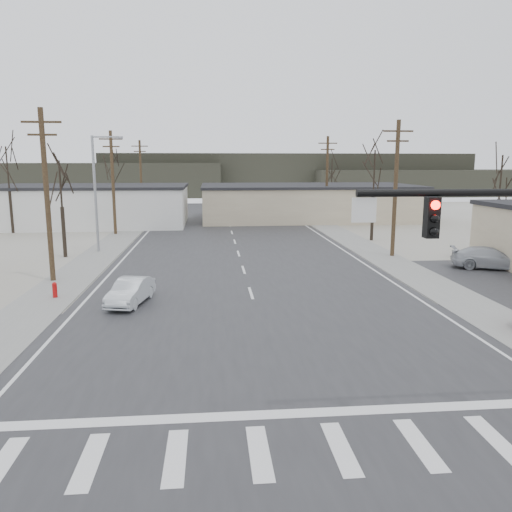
{
  "coord_description": "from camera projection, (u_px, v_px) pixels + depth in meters",
  "views": [
    {
      "loc": [
        -2.07,
        -17.9,
        6.9
      ],
      "look_at": [
        0.02,
        5.15,
        2.6
      ],
      "focal_mm": 35.0,
      "sensor_mm": 36.0,
      "label": 1
    }
  ],
  "objects": [
    {
      "name": "ground",
      "position": [
        268.0,
        348.0,
        18.97
      ],
      "size": [
        140.0,
        140.0,
        0.0
      ],
      "primitive_type": "plane",
      "color": "beige",
      "rests_on": "ground"
    },
    {
      "name": "main_road",
      "position": [
        243.0,
        267.0,
        33.65
      ],
      "size": [
        18.0,
        110.0,
        0.05
      ],
      "primitive_type": "cube",
      "color": "#2A2A2C",
      "rests_on": "ground"
    },
    {
      "name": "cross_road",
      "position": [
        268.0,
        347.0,
        18.96
      ],
      "size": [
        90.0,
        10.0,
        0.04
      ],
      "primitive_type": "cube",
      "color": "#2A2A2C",
      "rests_on": "ground"
    },
    {
      "name": "sidewalk_left",
      "position": [
        98.0,
        256.0,
        37.61
      ],
      "size": [
        3.0,
        90.0,
        0.06
      ],
      "primitive_type": "cube",
      "color": "gray",
      "rests_on": "ground"
    },
    {
      "name": "sidewalk_right",
      "position": [
        372.0,
        252.0,
        39.49
      ],
      "size": [
        3.0,
        90.0,
        0.06
      ],
      "primitive_type": "cube",
      "color": "gray",
      "rests_on": "ground"
    },
    {
      "name": "fire_hydrant",
      "position": [
        55.0,
        290.0,
        25.81
      ],
      "size": [
        0.24,
        0.24,
        0.87
      ],
      "color": "#A50C0C",
      "rests_on": "ground"
    },
    {
      "name": "building_left_far",
      "position": [
        87.0,
        205.0,
        56.3
      ],
      "size": [
        22.3,
        12.3,
        4.5
      ],
      "color": "silver",
      "rests_on": "ground"
    },
    {
      "name": "building_right_far",
      "position": [
        307.0,
        202.0,
        62.54
      ],
      "size": [
        26.3,
        14.3,
        4.3
      ],
      "color": "#BEB191",
      "rests_on": "ground"
    },
    {
      "name": "upole_left_b",
      "position": [
        47.0,
        193.0,
        28.74
      ],
      "size": [
        2.2,
        0.3,
        10.0
      ],
      "color": "#493921",
      "rests_on": "ground"
    },
    {
      "name": "upole_left_c",
      "position": [
        113.0,
        181.0,
        48.33
      ],
      "size": [
        2.2,
        0.3,
        10.0
      ],
      "color": "#493921",
      "rests_on": "ground"
    },
    {
      "name": "upole_left_d",
      "position": [
        141.0,
        176.0,
        67.91
      ],
      "size": [
        2.2,
        0.3,
        10.0
      ],
      "color": "#493921",
      "rests_on": "ground"
    },
    {
      "name": "upole_right_a",
      "position": [
        396.0,
        187.0,
        36.66
      ],
      "size": [
        2.2,
        0.3,
        10.0
      ],
      "color": "#493921",
      "rests_on": "ground"
    },
    {
      "name": "upole_right_b",
      "position": [
        327.0,
        178.0,
        58.2
      ],
      "size": [
        2.2,
        0.3,
        10.0
      ],
      "color": "#493921",
      "rests_on": "ground"
    },
    {
      "name": "streetlight_main",
      "position": [
        98.0,
        187.0,
        38.62
      ],
      "size": [
        2.4,
        0.25,
        9.0
      ],
      "color": "gray",
      "rests_on": "ground"
    },
    {
      "name": "tree_left_near",
      "position": [
        61.0,
        187.0,
        36.44
      ],
      "size": [
        3.3,
        3.3,
        7.35
      ],
      "color": "black",
      "rests_on": "ground"
    },
    {
      "name": "tree_right_mid",
      "position": [
        374.0,
        175.0,
        44.45
      ],
      "size": [
        3.74,
        3.74,
        8.33
      ],
      "color": "black",
      "rests_on": "ground"
    },
    {
      "name": "tree_left_far",
      "position": [
        113.0,
        169.0,
        61.62
      ],
      "size": [
        3.96,
        3.96,
        8.82
      ],
      "color": "black",
      "rests_on": "ground"
    },
    {
      "name": "tree_right_far",
      "position": [
        332.0,
        173.0,
        70.19
      ],
      "size": [
        3.52,
        3.52,
        7.84
      ],
      "color": "black",
      "rests_on": "ground"
    },
    {
      "name": "tree_lot",
      "position": [
        501.0,
        180.0,
        41.44
      ],
      "size": [
        3.52,
        3.52,
        7.84
      ],
      "color": "black",
      "rests_on": "ground"
    },
    {
      "name": "tree_left_mid",
      "position": [
        8.0,
        170.0,
        49.16
      ],
      "size": [
        3.96,
        3.96,
        8.82
      ],
      "color": "black",
      "rests_on": "ground"
    },
    {
      "name": "hill_left",
      "position": [
        54.0,
        180.0,
        105.3
      ],
      "size": [
        70.0,
        18.0,
        7.0
      ],
      "primitive_type": "cube",
      "color": "#333026",
      "rests_on": "ground"
    },
    {
      "name": "hill_center",
      "position": [
        285.0,
        174.0,
        113.47
      ],
      "size": [
        80.0,
        18.0,
        9.0
      ],
      "primitive_type": "cube",
      "color": "#333026",
      "rests_on": "ground"
    },
    {
      "name": "hill_right",
      "position": [
        445.0,
        182.0,
        111.02
      ],
      "size": [
        60.0,
        18.0,
        5.5
      ],
      "primitive_type": "cube",
      "color": "#333026",
      "rests_on": "ground"
    },
    {
      "name": "sedan_crossing",
      "position": [
        131.0,
        291.0,
        24.66
      ],
      "size": [
        2.1,
        4.01,
        1.26
      ],
      "primitive_type": "imported",
      "rotation": [
        0.0,
        0.0,
        -0.21
      ],
      "color": "silver",
      "rests_on": "main_road"
    },
    {
      "name": "car_far_a",
      "position": [
        225.0,
        213.0,
        61.71
      ],
      "size": [
        4.63,
        6.34,
        1.71
      ],
      "primitive_type": "imported",
      "rotation": [
        0.0,
        0.0,
        2.71
      ],
      "color": "black",
      "rests_on": "main_road"
    },
    {
      "name": "car_far_b",
      "position": [
        224.0,
        203.0,
        79.62
      ],
      "size": [
        2.23,
        4.34,
        1.41
      ],
      "primitive_type": "imported",
      "rotation": [
        0.0,
        0.0,
        0.14
      ],
      "color": "black",
      "rests_on": "main_road"
    },
    {
      "name": "car_parked_silver",
      "position": [
        490.0,
        258.0,
        33.01
      ],
      "size": [
        5.23,
        3.39,
        1.41
      ],
      "primitive_type": "imported",
      "rotation": [
        0.0,
        0.0,
        1.26
      ],
      "color": "#A4A8AF",
      "rests_on": "parking_lot"
    }
  ]
}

